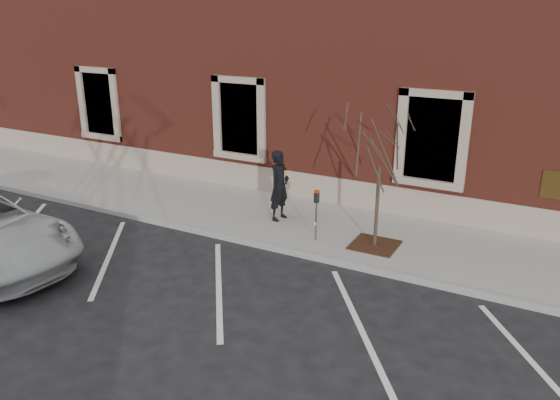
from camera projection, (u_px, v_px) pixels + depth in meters
The scene contains 9 objects.
ground at pixel (269, 249), 13.61m from camera, with size 120.00×120.00×0.00m, color #28282B.
sidewalk_near at pixel (300, 223), 15.04m from camera, with size 40.00×3.50×0.15m, color #A6A39B.
curb_near at pixel (268, 247), 13.54m from camera, with size 40.00×0.12×0.15m, color #9E9E99.
parking_stripes at pixel (219, 286), 11.78m from camera, with size 28.00×4.40×0.01m, color silver, non-canonical shape.
building_civic at pixel (378, 60), 18.71m from camera, with size 40.00×8.62×8.00m.
man at pixel (280, 186), 14.80m from camera, with size 0.71×0.46×1.94m, color black.
parking_meter at pixel (316, 206), 13.45m from camera, with size 0.12×0.09×1.32m.
tree_grate at pixel (375, 245), 13.42m from camera, with size 1.10×1.10×0.03m, color #3E2313.
sapling at pixel (381, 144), 12.57m from camera, with size 2.20×2.20×3.67m.
Camera 1 is at (6.14, -10.82, 5.66)m, focal length 35.00 mm.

